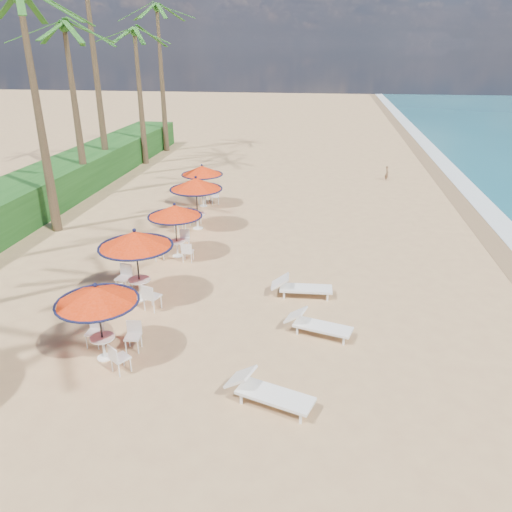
{
  "coord_description": "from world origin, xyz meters",
  "views": [
    {
      "loc": [
        0.89,
        -10.7,
        7.84
      ],
      "look_at": [
        -1.26,
        4.74,
        1.2
      ],
      "focal_mm": 35.0,
      "sensor_mm": 36.0,
      "label": 1
    }
  ],
  "objects_px": {
    "station_1": "(134,249)",
    "lounger_near": "(266,391)",
    "station_0": "(100,304)",
    "station_2": "(175,218)",
    "station_3": "(195,189)",
    "station_4": "(203,175)",
    "lounger_mid": "(316,324)",
    "lounger_far": "(300,287)"
  },
  "relations": [
    {
      "from": "station_0",
      "to": "station_4",
      "type": "height_order",
      "value": "station_0"
    },
    {
      "from": "station_4",
      "to": "lounger_far",
      "type": "xyz_separation_m",
      "value": [
        5.57,
        -9.56,
        -1.29
      ]
    },
    {
      "from": "station_3",
      "to": "station_4",
      "type": "xyz_separation_m",
      "value": [
        -0.49,
        3.52,
        -0.26
      ]
    },
    {
      "from": "station_0",
      "to": "lounger_near",
      "type": "distance_m",
      "value": 4.86
    },
    {
      "from": "station_0",
      "to": "lounger_far",
      "type": "distance_m",
      "value": 6.71
    },
    {
      "from": "station_1",
      "to": "station_2",
      "type": "height_order",
      "value": "station_1"
    },
    {
      "from": "lounger_near",
      "to": "lounger_mid",
      "type": "height_order",
      "value": "lounger_near"
    },
    {
      "from": "station_2",
      "to": "station_3",
      "type": "relative_size",
      "value": 0.9
    },
    {
      "from": "station_1",
      "to": "station_2",
      "type": "distance_m",
      "value": 3.76
    },
    {
      "from": "station_2",
      "to": "station_4",
      "type": "height_order",
      "value": "station_4"
    },
    {
      "from": "station_0",
      "to": "lounger_far",
      "type": "height_order",
      "value": "station_0"
    },
    {
      "from": "station_0",
      "to": "lounger_far",
      "type": "relative_size",
      "value": 1.1
    },
    {
      "from": "station_3",
      "to": "station_0",
      "type": "bearing_deg",
      "value": -89.37
    },
    {
      "from": "station_2",
      "to": "lounger_mid",
      "type": "bearing_deg",
      "value": -42.01
    },
    {
      "from": "station_0",
      "to": "lounger_mid",
      "type": "xyz_separation_m",
      "value": [
        5.58,
        1.99,
        -1.32
      ]
    },
    {
      "from": "station_0",
      "to": "lounger_mid",
      "type": "height_order",
      "value": "station_0"
    },
    {
      "from": "station_4",
      "to": "lounger_mid",
      "type": "relative_size",
      "value": 1.08
    },
    {
      "from": "station_1",
      "to": "lounger_near",
      "type": "relative_size",
      "value": 1.12
    },
    {
      "from": "station_1",
      "to": "station_3",
      "type": "distance_m",
      "value": 7.04
    },
    {
      "from": "station_1",
      "to": "station_0",
      "type": "bearing_deg",
      "value": -84.87
    },
    {
      "from": "lounger_far",
      "to": "lounger_near",
      "type": "bearing_deg",
      "value": -96.99
    },
    {
      "from": "station_0",
      "to": "station_2",
      "type": "relative_size",
      "value": 1.02
    },
    {
      "from": "station_0",
      "to": "station_4",
      "type": "distance_m",
      "value": 13.9
    },
    {
      "from": "station_3",
      "to": "lounger_near",
      "type": "height_order",
      "value": "station_3"
    },
    {
      "from": "station_1",
      "to": "station_4",
      "type": "distance_m",
      "value": 10.56
    },
    {
      "from": "station_1",
      "to": "station_2",
      "type": "xyz_separation_m",
      "value": [
        0.22,
        3.75,
        -0.2
      ]
    },
    {
      "from": "lounger_near",
      "to": "lounger_far",
      "type": "distance_m",
      "value": 5.61
    },
    {
      "from": "station_2",
      "to": "lounger_near",
      "type": "xyz_separation_m",
      "value": [
        4.59,
        -8.35,
        -1.27
      ]
    },
    {
      "from": "station_2",
      "to": "station_3",
      "type": "xyz_separation_m",
      "value": [
        -0.03,
        3.29,
        0.26
      ]
    },
    {
      "from": "station_2",
      "to": "station_4",
      "type": "bearing_deg",
      "value": 94.43
    },
    {
      "from": "station_3",
      "to": "lounger_far",
      "type": "distance_m",
      "value": 8.04
    },
    {
      "from": "station_4",
      "to": "lounger_mid",
      "type": "bearing_deg",
      "value": -62.54
    },
    {
      "from": "station_0",
      "to": "lounger_near",
      "type": "height_order",
      "value": "station_0"
    },
    {
      "from": "station_3",
      "to": "lounger_near",
      "type": "relative_size",
      "value": 1.11
    },
    {
      "from": "station_1",
      "to": "lounger_far",
      "type": "distance_m",
      "value": 5.56
    },
    {
      "from": "station_2",
      "to": "lounger_far",
      "type": "height_order",
      "value": "station_2"
    },
    {
      "from": "station_4",
      "to": "lounger_mid",
      "type": "xyz_separation_m",
      "value": [
        6.18,
        -11.89,
        -1.3
      ]
    },
    {
      "from": "lounger_near",
      "to": "lounger_far",
      "type": "xyz_separation_m",
      "value": [
        0.45,
        5.6,
        -0.02
      ]
    },
    {
      "from": "station_0",
      "to": "station_3",
      "type": "distance_m",
      "value": 10.37
    },
    {
      "from": "station_0",
      "to": "station_4",
      "type": "xyz_separation_m",
      "value": [
        -0.61,
        13.88,
        -0.03
      ]
    },
    {
      "from": "station_2",
      "to": "lounger_far",
      "type": "distance_m",
      "value": 5.89
    },
    {
      "from": "station_3",
      "to": "station_4",
      "type": "height_order",
      "value": "station_3"
    }
  ]
}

